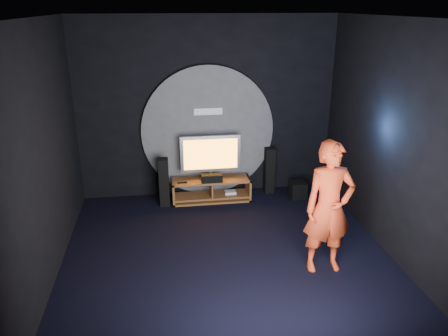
# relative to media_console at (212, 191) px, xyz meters

# --- Properties ---
(floor) EXTENTS (5.00, 5.00, 0.00)m
(floor) POSITION_rel_media_console_xyz_m (-0.01, -2.05, -0.19)
(floor) COLOR black
(floor) RESTS_ON ground
(back_wall) EXTENTS (5.00, 0.04, 3.50)m
(back_wall) POSITION_rel_media_console_xyz_m (-0.01, 0.45, 1.56)
(back_wall) COLOR black
(back_wall) RESTS_ON ground
(front_wall) EXTENTS (5.00, 0.04, 3.50)m
(front_wall) POSITION_rel_media_console_xyz_m (-0.01, -4.55, 1.56)
(front_wall) COLOR black
(front_wall) RESTS_ON ground
(left_wall) EXTENTS (0.04, 5.00, 3.50)m
(left_wall) POSITION_rel_media_console_xyz_m (-2.51, -2.05, 1.56)
(left_wall) COLOR black
(left_wall) RESTS_ON ground
(right_wall) EXTENTS (0.04, 5.00, 3.50)m
(right_wall) POSITION_rel_media_console_xyz_m (2.49, -2.05, 1.56)
(right_wall) COLOR black
(right_wall) RESTS_ON ground
(ceiling) EXTENTS (5.00, 5.00, 0.01)m
(ceiling) POSITION_rel_media_console_xyz_m (-0.01, -2.05, 3.31)
(ceiling) COLOR black
(ceiling) RESTS_ON back_wall
(wall_disc_panel) EXTENTS (2.60, 0.11, 2.60)m
(wall_disc_panel) POSITION_rel_media_console_xyz_m (-0.01, 0.39, 1.11)
(wall_disc_panel) COLOR #515156
(wall_disc_panel) RESTS_ON ground
(media_console) EXTENTS (1.53, 0.45, 0.45)m
(media_console) POSITION_rel_media_console_xyz_m (0.00, 0.00, 0.00)
(media_console) COLOR #9D5930
(media_console) RESTS_ON ground
(tv) EXTENTS (1.16, 0.22, 0.86)m
(tv) POSITION_rel_media_console_xyz_m (-0.01, 0.07, 0.73)
(tv) COLOR silver
(tv) RESTS_ON media_console
(center_speaker) EXTENTS (0.40, 0.15, 0.15)m
(center_speaker) POSITION_rel_media_console_xyz_m (-0.01, -0.15, 0.33)
(center_speaker) COLOR black
(center_speaker) RESTS_ON media_console
(remote) EXTENTS (0.18, 0.05, 0.02)m
(remote) POSITION_rel_media_console_xyz_m (-0.57, -0.12, 0.27)
(remote) COLOR black
(remote) RESTS_ON media_console
(tower_speaker_left) EXTENTS (0.19, 0.21, 0.95)m
(tower_speaker_left) POSITION_rel_media_console_xyz_m (-0.92, -0.08, 0.28)
(tower_speaker_left) COLOR black
(tower_speaker_left) RESTS_ON ground
(tower_speaker_right) EXTENTS (0.19, 0.21, 0.95)m
(tower_speaker_right) POSITION_rel_media_console_xyz_m (1.22, 0.24, 0.28)
(tower_speaker_right) COLOR black
(tower_speaker_right) RESTS_ON ground
(subwoofer) EXTENTS (0.31, 0.31, 0.34)m
(subwoofer) POSITION_rel_media_console_xyz_m (1.73, -0.14, -0.02)
(subwoofer) COLOR black
(subwoofer) RESTS_ON ground
(player) EXTENTS (0.71, 0.47, 1.95)m
(player) POSITION_rel_media_console_xyz_m (1.35, -2.60, 0.78)
(player) COLOR #E5421F
(player) RESTS_ON ground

